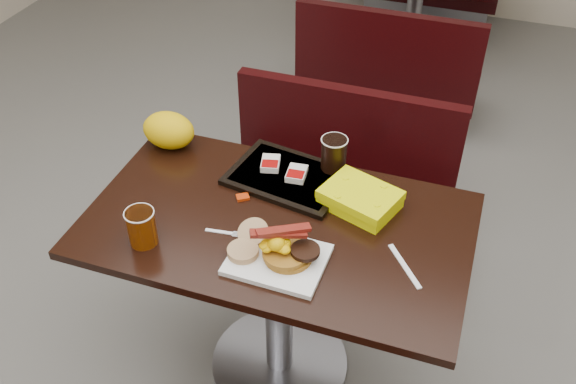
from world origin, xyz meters
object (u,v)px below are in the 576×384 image
(tray, at_px, (288,177))
(hashbrown_sleeve_right, at_px, (297,174))
(table_far, at_px, (414,8))
(pancake_stack, at_px, (288,254))
(bench_near_n, at_px, (333,185))
(coffee_cup_near, at_px, (142,227))
(knife, at_px, (405,266))
(hashbrown_sleeve_left, at_px, (270,163))
(table_near, at_px, (279,301))
(clamshell, at_px, (360,199))
(coffee_cup_far, at_px, (334,154))
(bench_far_s, at_px, (391,59))
(fork, at_px, (219,232))
(platter, at_px, (277,260))
(paper_bag, at_px, (169,130))

(tray, xyz_separation_m, hashbrown_sleeve_right, (0.03, 0.00, 0.02))
(table_far, distance_m, pancake_stack, 2.78)
(bench_near_n, xyz_separation_m, coffee_cup_near, (-0.35, -0.92, 0.45))
(bench_near_n, distance_m, table_far, 1.90)
(knife, distance_m, hashbrown_sleeve_left, 0.61)
(table_near, height_order, tray, tray)
(pancake_stack, height_order, clamshell, clamshell)
(table_far, height_order, pancake_stack, pancake_stack)
(tray, bearing_deg, table_far, 98.32)
(coffee_cup_far, bearing_deg, clamshell, -48.08)
(hashbrown_sleeve_left, distance_m, hashbrown_sleeve_right, 0.11)
(bench_far_s, xyz_separation_m, fork, (-0.15, -2.00, 0.39))
(table_near, distance_m, coffee_cup_far, 0.55)
(bench_far_s, bearing_deg, coffee_cup_near, -99.41)
(platter, bearing_deg, bench_far_s, 92.73)
(bench_far_s, xyz_separation_m, hashbrown_sleeve_right, (-0.01, -1.69, 0.42))
(bench_far_s, height_order, clamshell, clamshell)
(knife, height_order, paper_bag, paper_bag)
(tray, height_order, hashbrown_sleeve_left, hashbrown_sleeve_left)
(bench_far_s, height_order, fork, fork)
(knife, bearing_deg, bench_far_s, 153.76)
(knife, relative_size, hashbrown_sleeve_left, 2.22)
(table_near, height_order, platter, platter)
(fork, bearing_deg, coffee_cup_near, -157.33)
(coffee_cup_near, height_order, fork, coffee_cup_near)
(paper_bag, bearing_deg, platter, -36.95)
(bench_near_n, distance_m, knife, 0.95)
(bench_near_n, xyz_separation_m, platter, (0.06, -0.86, 0.40))
(paper_bag, bearing_deg, tray, -5.74)
(hashbrown_sleeve_left, bearing_deg, pancake_stack, -76.84)
(table_far, distance_m, clamshell, 2.49)
(table_near, relative_size, pancake_stack, 8.41)
(platter, height_order, clamshell, clamshell)
(coffee_cup_far, height_order, clamshell, coffee_cup_far)
(bench_near_n, height_order, table_far, table_far)
(hashbrown_sleeve_left, bearing_deg, hashbrown_sleeve_right, -27.56)
(bench_far_s, relative_size, hashbrown_sleeve_right, 11.86)
(clamshell, bearing_deg, platter, -98.47)
(pancake_stack, distance_m, tray, 0.39)
(hashbrown_sleeve_left, bearing_deg, fork, -110.82)
(paper_bag, bearing_deg, knife, -19.32)
(bench_near_n, xyz_separation_m, bench_far_s, (0.00, 1.20, 0.00))
(bench_near_n, distance_m, coffee_cup_near, 1.08)
(coffee_cup_near, bearing_deg, platter, 7.36)
(knife, height_order, tray, tray)
(platter, height_order, hashbrown_sleeve_right, hashbrown_sleeve_right)
(platter, distance_m, hashbrown_sleeve_left, 0.44)
(hashbrown_sleeve_right, bearing_deg, knife, -38.59)
(clamshell, bearing_deg, table_far, 114.22)
(bench_near_n, bearing_deg, coffee_cup_far, -76.82)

